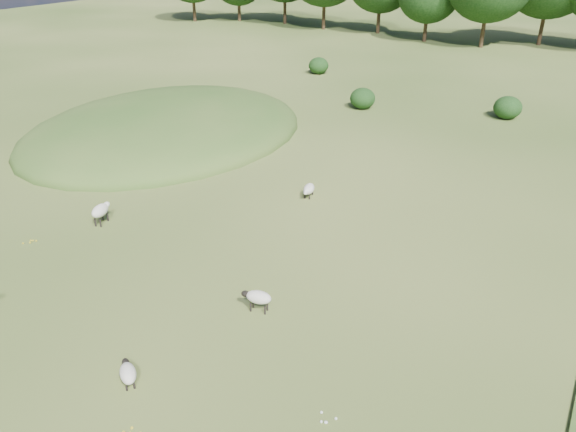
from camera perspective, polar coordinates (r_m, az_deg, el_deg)
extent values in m
plane|color=#2C4B17|center=(37.99, 10.00, 8.73)|extent=(160.00, 160.00, 0.00)
ellipsoid|color=#33561E|center=(37.61, -12.23, 8.35)|extent=(16.00, 20.00, 4.00)
cylinder|color=black|center=(87.24, -9.52, 20.15)|extent=(0.44, 0.44, 3.77)
cylinder|color=black|center=(86.89, -4.98, 20.15)|extent=(0.44, 0.44, 3.12)
cylinder|color=black|center=(83.87, -0.32, 20.38)|extent=(0.44, 0.44, 4.21)
cylinder|color=black|center=(78.85, 3.66, 19.90)|extent=(0.44, 0.44, 4.18)
cylinder|color=black|center=(76.38, 9.19, 19.20)|extent=(0.44, 0.44, 3.61)
cylinder|color=black|center=(71.38, 13.78, 18.04)|extent=(0.44, 0.44, 3.02)
cylinder|color=black|center=(69.15, 19.22, 17.47)|extent=(0.44, 0.44, 3.90)
cylinder|color=black|center=(73.01, 24.40, 17.18)|extent=(0.44, 0.44, 4.22)
ellipsoid|color=black|center=(42.14, 7.58, 11.77)|extent=(1.84, 1.84, 1.51)
ellipsoid|color=black|center=(42.18, 21.42, 10.22)|extent=(1.91, 1.91, 1.56)
ellipsoid|color=black|center=(52.92, 3.12, 15.01)|extent=(1.80, 1.80, 1.47)
ellipsoid|color=beige|center=(19.15, -3.00, -8.24)|extent=(0.98, 0.66, 0.46)
ellipsoid|color=black|center=(19.29, -4.36, -7.89)|extent=(0.33, 0.28, 0.23)
cylinder|color=black|center=(19.38, -3.82, -9.23)|extent=(0.07, 0.07, 0.33)
cylinder|color=black|center=(19.54, -3.57, -8.86)|extent=(0.07, 0.07, 0.33)
cylinder|color=black|center=(19.21, -2.36, -9.54)|extent=(0.07, 0.07, 0.33)
cylinder|color=black|center=(19.38, -2.11, -9.17)|extent=(0.07, 0.07, 0.33)
ellipsoid|color=beige|center=(17.14, -15.96, -15.12)|extent=(0.96, 0.87, 0.44)
ellipsoid|color=black|center=(17.47, -16.19, -14.08)|extent=(0.35, 0.33, 0.22)
cylinder|color=black|center=(17.52, -16.30, -15.40)|extent=(0.06, 0.06, 0.16)
cylinder|color=black|center=(17.53, -15.59, -15.27)|extent=(0.06, 0.06, 0.16)
cylinder|color=black|center=(17.15, -16.07, -16.47)|extent=(0.06, 0.06, 0.16)
cylinder|color=black|center=(17.15, -15.34, -16.34)|extent=(0.06, 0.06, 0.16)
ellipsoid|color=beige|center=(25.98, -18.55, 0.51)|extent=(0.81, 1.14, 0.53)
ellipsoid|color=silver|center=(26.38, -17.94, 1.11)|extent=(0.33, 0.39, 0.26)
cylinder|color=black|center=(26.46, -18.32, -0.05)|extent=(0.07, 0.07, 0.37)
cylinder|color=black|center=(26.33, -17.84, -0.11)|extent=(0.07, 0.07, 0.37)
cylinder|color=black|center=(26.02, -18.99, -0.63)|extent=(0.07, 0.07, 0.37)
cylinder|color=black|center=(25.89, -18.51, -0.70)|extent=(0.07, 0.07, 0.37)
ellipsoid|color=beige|center=(27.32, 2.13, 2.77)|extent=(0.69, 1.02, 0.48)
ellipsoid|color=silver|center=(26.86, 1.82, 2.42)|extent=(0.29, 0.35, 0.24)
cylinder|color=black|center=(27.19, 2.19, 1.88)|extent=(0.07, 0.07, 0.18)
cylinder|color=black|center=(27.25, 1.72, 1.95)|extent=(0.07, 0.07, 0.18)
cylinder|color=black|center=(27.67, 2.51, 2.34)|extent=(0.07, 0.07, 0.18)
cylinder|color=black|center=(27.73, 2.05, 2.40)|extent=(0.07, 0.07, 0.18)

